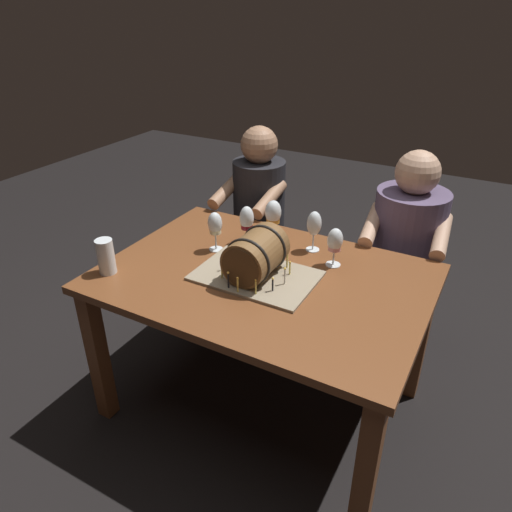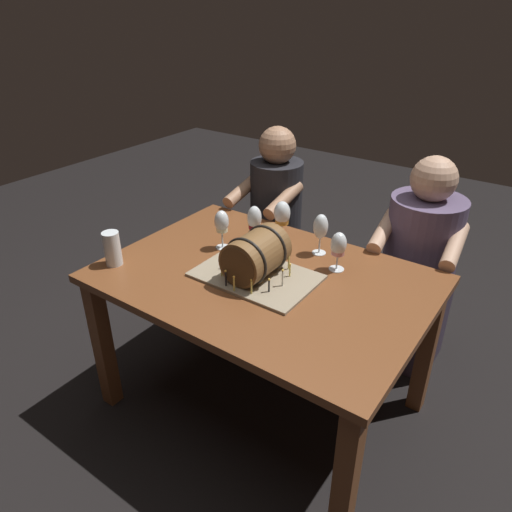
% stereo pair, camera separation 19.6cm
% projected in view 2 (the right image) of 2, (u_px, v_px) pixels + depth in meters
% --- Properties ---
extents(ground_plane, '(8.00, 8.00, 0.00)m').
position_uv_depth(ground_plane, '(263.00, 402.00, 2.37)').
color(ground_plane, black).
extents(dining_table, '(1.36, 0.95, 0.73)m').
position_uv_depth(dining_table, '(264.00, 296.00, 2.07)').
color(dining_table, brown).
rests_on(dining_table, ground).
extents(barrel_cake, '(0.50, 0.33, 0.21)m').
position_uv_depth(barrel_cake, '(256.00, 258.00, 1.97)').
color(barrel_cake, gray).
rests_on(barrel_cake, dining_table).
extents(wine_glass_empty, '(0.07, 0.07, 0.19)m').
position_uv_depth(wine_glass_empty, '(321.00, 227.00, 2.13)').
color(wine_glass_empty, white).
rests_on(wine_glass_empty, dining_table).
extents(wine_glass_amber, '(0.08, 0.08, 0.19)m').
position_uv_depth(wine_glass_amber, '(282.00, 215.00, 2.27)').
color(wine_glass_amber, white).
rests_on(wine_glass_amber, dining_table).
extents(wine_glass_rose, '(0.07, 0.07, 0.18)m').
position_uv_depth(wine_glass_rose, '(338.00, 246.00, 2.01)').
color(wine_glass_rose, white).
rests_on(wine_glass_rose, dining_table).
extents(wine_glass_red, '(0.07, 0.07, 0.19)m').
position_uv_depth(wine_glass_red, '(254.00, 220.00, 2.23)').
color(wine_glass_red, white).
rests_on(wine_glass_red, dining_table).
extents(wine_glass_white, '(0.07, 0.07, 0.19)m').
position_uv_depth(wine_glass_white, '(222.00, 223.00, 2.18)').
color(wine_glass_white, white).
rests_on(wine_glass_white, dining_table).
extents(beer_pint, '(0.07, 0.07, 0.15)m').
position_uv_depth(beer_pint, '(113.00, 250.00, 2.07)').
color(beer_pint, white).
rests_on(beer_pint, dining_table).
extents(person_seated_left, '(0.34, 0.45, 1.15)m').
position_uv_depth(person_seated_left, '(275.00, 233.00, 2.87)').
color(person_seated_left, black).
rests_on(person_seated_left, ground).
extents(person_seated_right, '(0.42, 0.50, 1.14)m').
position_uv_depth(person_seated_right, '(416.00, 272.00, 2.43)').
color(person_seated_right, '#372D40').
rests_on(person_seated_right, ground).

